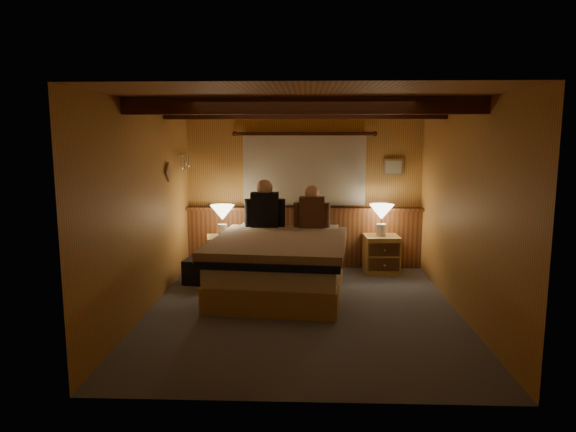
{
  "coord_description": "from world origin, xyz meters",
  "views": [
    {
      "loc": [
        0.04,
        -5.77,
        2.02
      ],
      "look_at": [
        -0.19,
        0.4,
        1.05
      ],
      "focal_mm": 32.0,
      "sensor_mm": 36.0,
      "label": 1
    }
  ],
  "objects_px": {
    "nightstand_right": "(381,254)",
    "lamp_right": "(382,214)",
    "person_right": "(312,210)",
    "lamp_left": "(222,214)",
    "duffel_bag": "(205,271)",
    "bed": "(280,263)",
    "nightstand_left": "(225,255)",
    "person_left": "(265,207)"
  },
  "relations": [
    {
      "from": "nightstand_left",
      "to": "person_right",
      "type": "distance_m",
      "value": 1.44
    },
    {
      "from": "nightstand_right",
      "to": "lamp_left",
      "type": "xyz_separation_m",
      "value": [
        -2.34,
        -0.2,
        0.61
      ]
    },
    {
      "from": "lamp_right",
      "to": "person_left",
      "type": "xyz_separation_m",
      "value": [
        -1.7,
        -0.26,
        0.13
      ]
    },
    {
      "from": "lamp_right",
      "to": "person_left",
      "type": "distance_m",
      "value": 1.73
    },
    {
      "from": "lamp_right",
      "to": "duffel_bag",
      "type": "distance_m",
      "value": 2.69
    },
    {
      "from": "lamp_left",
      "to": "lamp_right",
      "type": "distance_m",
      "value": 2.33
    },
    {
      "from": "duffel_bag",
      "to": "bed",
      "type": "bearing_deg",
      "value": -9.24
    },
    {
      "from": "duffel_bag",
      "to": "person_right",
      "type": "bearing_deg",
      "value": 23.13
    },
    {
      "from": "nightstand_left",
      "to": "person_right",
      "type": "relative_size",
      "value": 0.96
    },
    {
      "from": "bed",
      "to": "lamp_left",
      "type": "height_order",
      "value": "lamp_left"
    },
    {
      "from": "bed",
      "to": "person_right",
      "type": "distance_m",
      "value": 1.02
    },
    {
      "from": "lamp_left",
      "to": "person_left",
      "type": "relative_size",
      "value": 0.64
    },
    {
      "from": "nightstand_right",
      "to": "lamp_right",
      "type": "distance_m",
      "value": 0.61
    },
    {
      "from": "lamp_left",
      "to": "lamp_right",
      "type": "relative_size",
      "value": 0.97
    },
    {
      "from": "bed",
      "to": "person_right",
      "type": "xyz_separation_m",
      "value": [
        0.41,
        0.72,
        0.59
      ]
    },
    {
      "from": "nightstand_left",
      "to": "bed",
      "type": "bearing_deg",
      "value": -55.75
    },
    {
      "from": "person_left",
      "to": "duffel_bag",
      "type": "xyz_separation_m",
      "value": [
        -0.8,
        -0.42,
        -0.83
      ]
    },
    {
      "from": "nightstand_left",
      "to": "lamp_left",
      "type": "distance_m",
      "value": 0.61
    },
    {
      "from": "lamp_right",
      "to": "person_left",
      "type": "height_order",
      "value": "person_left"
    },
    {
      "from": "lamp_left",
      "to": "lamp_right",
      "type": "xyz_separation_m",
      "value": [
        2.33,
        0.19,
        -0.01
      ]
    },
    {
      "from": "nightstand_right",
      "to": "person_left",
      "type": "distance_m",
      "value": 1.89
    },
    {
      "from": "bed",
      "to": "nightstand_left",
      "type": "relative_size",
      "value": 3.78
    },
    {
      "from": "bed",
      "to": "person_left",
      "type": "distance_m",
      "value": 1.02
    },
    {
      "from": "person_right",
      "to": "person_left",
      "type": "bearing_deg",
      "value": -179.22
    },
    {
      "from": "nightstand_left",
      "to": "lamp_left",
      "type": "height_order",
      "value": "lamp_left"
    },
    {
      "from": "person_right",
      "to": "duffel_bag",
      "type": "distance_m",
      "value": 1.72
    },
    {
      "from": "bed",
      "to": "lamp_right",
      "type": "xyz_separation_m",
      "value": [
        1.44,
        1.02,
        0.5
      ]
    },
    {
      "from": "person_left",
      "to": "person_right",
      "type": "distance_m",
      "value": 0.68
    },
    {
      "from": "lamp_right",
      "to": "duffel_bag",
      "type": "height_order",
      "value": "lamp_right"
    },
    {
      "from": "nightstand_right",
      "to": "duffel_bag",
      "type": "xyz_separation_m",
      "value": [
        -2.51,
        -0.7,
        -0.1
      ]
    },
    {
      "from": "bed",
      "to": "duffel_bag",
      "type": "xyz_separation_m",
      "value": [
        -1.06,
        0.34,
        -0.2
      ]
    },
    {
      "from": "nightstand_right",
      "to": "lamp_right",
      "type": "relative_size",
      "value": 1.18
    },
    {
      "from": "lamp_right",
      "to": "bed",
      "type": "bearing_deg",
      "value": -144.71
    },
    {
      "from": "lamp_left",
      "to": "person_right",
      "type": "relative_size",
      "value": 0.72
    },
    {
      "from": "nightstand_right",
      "to": "person_right",
      "type": "relative_size",
      "value": 0.88
    },
    {
      "from": "nightstand_left",
      "to": "lamp_right",
      "type": "relative_size",
      "value": 1.29
    },
    {
      "from": "nightstand_right",
      "to": "person_right",
      "type": "xyz_separation_m",
      "value": [
        -1.04,
        -0.31,
        0.7
      ]
    },
    {
      "from": "lamp_right",
      "to": "person_right",
      "type": "relative_size",
      "value": 0.75
    },
    {
      "from": "lamp_right",
      "to": "person_right",
      "type": "height_order",
      "value": "person_right"
    },
    {
      "from": "lamp_left",
      "to": "person_right",
      "type": "bearing_deg",
      "value": -4.94
    },
    {
      "from": "lamp_left",
      "to": "duffel_bag",
      "type": "distance_m",
      "value": 0.89
    },
    {
      "from": "nightstand_left",
      "to": "person_right",
      "type": "xyz_separation_m",
      "value": [
        1.26,
        -0.09,
        0.69
      ]
    }
  ]
}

